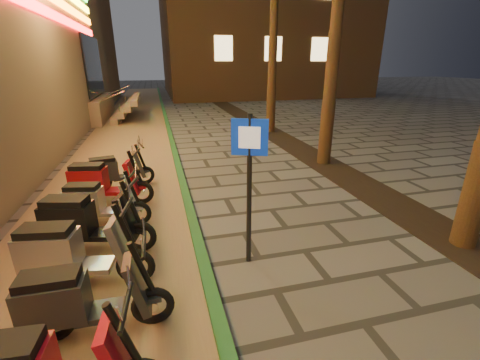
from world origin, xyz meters
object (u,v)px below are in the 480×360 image
object	(u,v)px
scooter_7	(86,222)
scooter_9	(102,182)
scooter_10	(114,171)
scooter_6	(71,253)
scooter_5	(79,300)
scooter_8	(97,202)
pedestrian_sign	(249,171)

from	to	relation	value
scooter_7	scooter_9	xyz separation A→B (m)	(-0.02, 1.97, -0.01)
scooter_7	scooter_10	size ratio (longest dim) A/B	1.16
scooter_9	scooter_7	bearing A→B (deg)	-78.31
scooter_6	scooter_10	bearing A→B (deg)	97.13
scooter_5	scooter_8	distance (m)	2.86
scooter_6	scooter_8	world-z (taller)	scooter_6
scooter_7	scooter_10	world-z (taller)	scooter_7
scooter_5	scooter_10	bearing A→B (deg)	92.11
scooter_5	scooter_9	bearing A→B (deg)	94.73
pedestrian_sign	scooter_9	world-z (taller)	pedestrian_sign
scooter_9	scooter_10	size ratio (longest dim) A/B	1.14
pedestrian_sign	scooter_7	world-z (taller)	pedestrian_sign
scooter_5	scooter_6	xyz separation A→B (m)	(-0.28, 0.99, 0.04)
pedestrian_sign	scooter_9	bearing A→B (deg)	152.28
pedestrian_sign	scooter_5	bearing A→B (deg)	-135.55
pedestrian_sign	scooter_6	size ratio (longest dim) A/B	1.32
scooter_5	scooter_8	bearing A→B (deg)	95.11
scooter_10	scooter_7	bearing A→B (deg)	-104.95
scooter_7	scooter_9	size ratio (longest dim) A/B	1.02
scooter_8	scooter_9	xyz separation A→B (m)	(-0.05, 1.03, 0.05)
scooter_7	scooter_9	distance (m)	1.97
pedestrian_sign	scooter_5	xyz separation A→B (m)	(-2.26, -0.96, -1.02)
scooter_6	scooter_9	world-z (taller)	scooter_6
scooter_5	scooter_6	distance (m)	1.03
scooter_6	scooter_8	xyz separation A→B (m)	(0.07, 1.86, -0.06)
pedestrian_sign	scooter_10	size ratio (longest dim) A/B	1.52
scooter_9	scooter_10	xyz separation A→B (m)	(0.16, 0.95, -0.06)
scooter_10	scooter_9	bearing A→B (deg)	-111.56
scooter_6	scooter_8	distance (m)	1.86
scooter_5	scooter_7	world-z (taller)	scooter_7
pedestrian_sign	scooter_7	size ratio (longest dim) A/B	1.31
pedestrian_sign	scooter_8	world-z (taller)	pedestrian_sign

